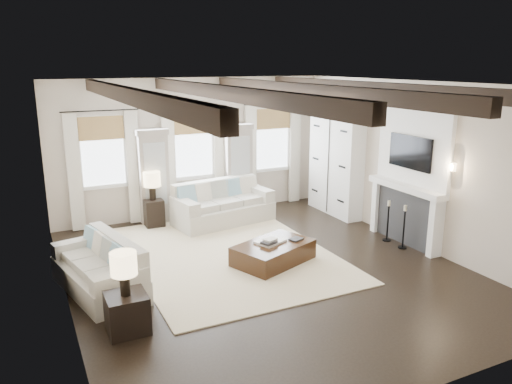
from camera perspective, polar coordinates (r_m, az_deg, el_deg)
name	(u,v)px	position (r m, az deg, el deg)	size (l,w,h in m)	color
ground	(265,270)	(8.86, 1.07, -8.87)	(7.50, 7.50, 0.00)	black
room_shell	(280,152)	(9.41, 2.73, 4.56)	(6.54, 7.54, 3.22)	beige
area_rug	(228,253)	(9.57, -3.23, -7.00)	(3.55, 4.80, 0.02)	beige
sofa_back	(222,206)	(11.29, -3.92, -1.60)	(2.33, 1.33, 0.94)	beige
sofa_left	(102,270)	(8.36, -17.16, -8.50)	(1.29, 2.10, 0.84)	beige
ottoman	(273,253)	(9.09, 1.98, -7.00)	(1.41, 0.88, 0.37)	black
tray	(270,241)	(9.06, 1.64, -5.66)	(0.50, 0.38, 0.04)	white
book_lower	(269,242)	(8.90, 1.49, -5.76)	(0.26, 0.20, 0.04)	#262628
book_upper	(270,240)	(8.94, 1.64, -5.45)	(0.22, 0.17, 0.03)	beige
book_loose	(296,239)	(9.21, 4.59, -5.39)	(0.24, 0.18, 0.03)	#262628
side_table_front	(127,313)	(7.10, -14.52, -13.25)	(0.53, 0.53, 0.53)	black
lamp_front	(124,266)	(6.82, -14.88, -8.20)	(0.35, 0.35, 0.60)	black
side_table_back	(154,213)	(11.23, -11.61, -2.38)	(0.41, 0.41, 0.61)	black
lamp_back	(152,181)	(11.04, -11.80, 1.26)	(0.37, 0.37, 0.63)	black
candlestick_near	(404,230)	(10.13, 16.52, -4.24)	(0.18, 0.18, 0.87)	black
candlestick_far	(388,224)	(10.46, 14.81, -3.57)	(0.17, 0.17, 0.85)	black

